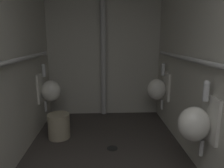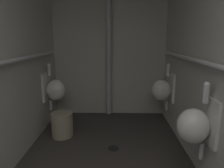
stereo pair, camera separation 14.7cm
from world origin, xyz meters
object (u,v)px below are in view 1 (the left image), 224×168
standpipe_back_wall (103,45)px  floor_drain (112,148)px  urinal_right_mid (196,123)px  waste_bin (59,126)px  urinal_right_far (158,89)px  urinal_left_mid (50,90)px

standpipe_back_wall → floor_drain: 1.77m
urinal_right_mid → standpipe_back_wall: (-0.87, 1.85, 0.67)m
standpipe_back_wall → waste_bin: size_ratio=7.14×
urinal_right_far → floor_drain: bearing=-136.2°
urinal_right_far → floor_drain: urinal_right_far is taller
floor_drain → urinal_right_far: bearing=43.8°
urinal_left_mid → urinal_right_mid: size_ratio=1.00×
standpipe_back_wall → floor_drain: size_ratio=17.91×
standpipe_back_wall → urinal_right_mid: bearing=-64.9°
urinal_right_far → waste_bin: bearing=-165.5°
standpipe_back_wall → floor_drain: (0.10, -1.22, -1.27)m
urinal_right_far → standpipe_back_wall: size_ratio=0.30×
standpipe_back_wall → urinal_left_mid: bearing=-148.8°
urinal_right_mid → waste_bin: (-1.51, 0.98, -0.43)m
urinal_left_mid → floor_drain: (0.94, -0.71, -0.60)m
urinal_left_mid → waste_bin: urinal_left_mid is taller
urinal_right_far → urinal_right_mid: bearing=-90.0°
waste_bin → standpipe_back_wall: bearing=53.7°
urinal_right_far → waste_bin: (-1.51, -0.39, -0.43)m
urinal_right_mid → standpipe_back_wall: 2.15m
urinal_right_far → standpipe_back_wall: bearing=150.7°
standpipe_back_wall → floor_drain: standpipe_back_wall is taller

